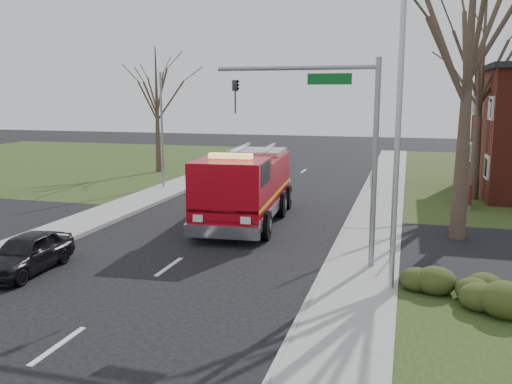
# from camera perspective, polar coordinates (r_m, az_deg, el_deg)

# --- Properties ---
(ground) EXTENTS (120.00, 120.00, 0.00)m
(ground) POSITION_cam_1_polar(r_m,az_deg,el_deg) (18.45, -9.13, -7.80)
(ground) COLOR black
(ground) RESTS_ON ground
(sidewalk_right) EXTENTS (2.40, 80.00, 0.15)m
(sidewalk_right) POSITION_cam_1_polar(r_m,az_deg,el_deg) (16.89, 10.61, -9.29)
(sidewalk_right) COLOR #969691
(sidewalk_right) RESTS_ON ground
(sidewalk_left) EXTENTS (2.40, 80.00, 0.15)m
(sidewalk_left) POSITION_cam_1_polar(r_m,az_deg,el_deg) (21.70, -24.25, -5.64)
(sidewalk_left) COLOR #969691
(sidewalk_left) RESTS_ON ground
(health_center_sign) EXTENTS (0.12, 2.00, 1.40)m
(health_center_sign) POSITION_cam_1_polar(r_m,az_deg,el_deg) (28.95, 21.46, -0.03)
(health_center_sign) COLOR #451015
(health_center_sign) RESTS_ON ground
(hedge_corner) EXTENTS (2.80, 2.00, 0.90)m
(hedge_corner) POSITION_cam_1_polar(r_m,az_deg,el_deg) (15.80, 20.62, -9.22)
(hedge_corner) COLOR #2A3814
(hedge_corner) RESTS_ON lawn_right
(bare_tree_near) EXTENTS (6.00, 6.00, 12.00)m
(bare_tree_near) POSITION_cam_1_polar(r_m,az_deg,el_deg) (22.05, 21.58, 14.07)
(bare_tree_near) COLOR #3E3225
(bare_tree_near) RESTS_ON ground
(bare_tree_far) EXTENTS (5.25, 5.25, 10.50)m
(bare_tree_far) POSITION_cam_1_polar(r_m,az_deg,el_deg) (31.10, 22.63, 10.94)
(bare_tree_far) COLOR #3E3225
(bare_tree_far) RESTS_ON ground
(bare_tree_left) EXTENTS (4.50, 4.50, 9.00)m
(bare_tree_left) POSITION_cam_1_polar(r_m,az_deg,el_deg) (39.92, -10.42, 9.88)
(bare_tree_left) COLOR #3E3225
(bare_tree_left) RESTS_ON ground
(traffic_signal_mast) EXTENTS (5.29, 0.18, 6.80)m
(traffic_signal_mast) POSITION_cam_1_polar(r_m,az_deg,el_deg) (17.56, 8.31, 6.99)
(traffic_signal_mast) COLOR gray
(traffic_signal_mast) RESTS_ON ground
(streetlight_pole) EXTENTS (1.48, 0.16, 8.40)m
(streetlight_pole) POSITION_cam_1_polar(r_m,az_deg,el_deg) (15.43, 14.47, 5.77)
(streetlight_pole) COLOR #B7BABF
(streetlight_pole) RESTS_ON ground
(utility_pole_far) EXTENTS (0.14, 0.14, 7.00)m
(utility_pole_far) POSITION_cam_1_polar(r_m,az_deg,el_deg) (33.20, -9.87, 6.30)
(utility_pole_far) COLOR gray
(utility_pole_far) RESTS_ON ground
(fire_engine) EXTENTS (3.76, 8.63, 3.40)m
(fire_engine) POSITION_cam_1_polar(r_m,az_deg,el_deg) (24.09, -1.15, 0.34)
(fire_engine) COLOR #AD0814
(fire_engine) RESTS_ON ground
(parked_car_maroon) EXTENTS (1.66, 3.81, 1.28)m
(parked_car_maroon) POSITION_cam_1_polar(r_m,az_deg,el_deg) (19.04, -23.02, -5.92)
(parked_car_maroon) COLOR black
(parked_car_maroon) RESTS_ON ground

